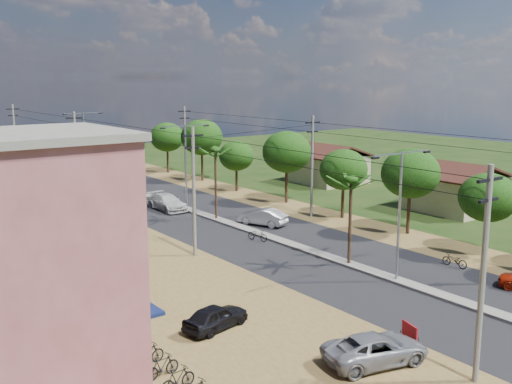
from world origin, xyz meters
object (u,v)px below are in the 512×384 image
car_white_far (167,203)px  car_parked_silver (376,350)px  car_parked_dark (216,317)px  roadside_sign (409,333)px  car_silver_mid (262,217)px  parked_scooter_row (148,355)px  moto_rider_east (455,261)px

car_white_far → car_parked_silver: bearing=-102.7°
car_parked_dark → car_parked_silver: bearing=-165.6°
car_parked_dark → roadside_sign: (6.40, -6.76, -0.14)m
car_silver_mid → car_parked_silver: bearing=41.9°
car_white_far → parked_scooter_row: size_ratio=0.46×
car_white_far → parked_scooter_row: 30.97m
roadside_sign → car_silver_mid: bearing=85.7°
car_white_far → car_parked_dark: (-11.11, -25.32, -0.12)m
car_white_far → moto_rider_east: car_white_far is taller
car_parked_silver → roadside_sign: bearing=-66.3°
car_white_far → parked_scooter_row: (-15.56, -26.77, -0.24)m
car_parked_dark → roadside_sign: bearing=-148.4°
moto_rider_east → roadside_sign: bearing=20.9°
car_silver_mid → car_white_far: bearing=-92.2°
car_silver_mid → car_parked_silver: size_ratio=0.90×
car_white_far → roadside_sign: size_ratio=4.55×
car_parked_silver → roadside_sign: 2.89m
car_silver_mid → moto_rider_east: size_ratio=2.41×
parked_scooter_row → car_parked_silver: bearing=-35.8°
car_parked_silver → moto_rider_east: size_ratio=2.67×
moto_rider_east → car_parked_silver: bearing=17.9°
car_silver_mid → car_parked_dark: bearing=24.4°
roadside_sign → car_parked_silver: bearing=-154.4°
moto_rider_east → parked_scooter_row: (-22.26, -0.24, 0.04)m
car_silver_mid → car_parked_dark: (-14.68, -15.33, -0.09)m
roadside_sign → parked_scooter_row: bearing=170.2°
car_white_far → car_parked_dark: bearing=-113.3°
car_parked_dark → roadside_sign: car_parked_dark is taller
car_white_far → car_parked_silver: size_ratio=1.08×
car_parked_silver → roadside_sign: size_ratio=4.22×
roadside_sign → parked_scooter_row: (-10.85, 5.30, 0.03)m
parked_scooter_row → car_white_far: bearing=59.8°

